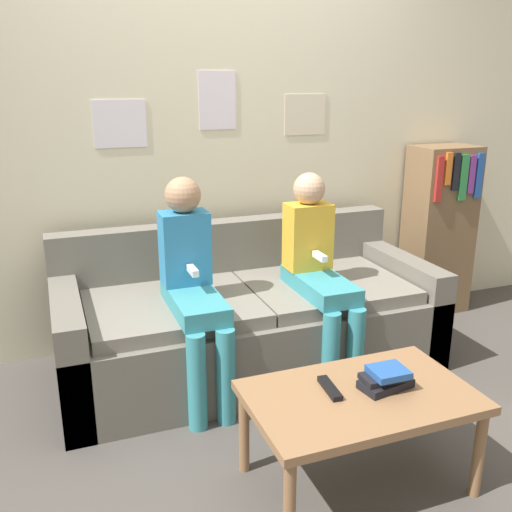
# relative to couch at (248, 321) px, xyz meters

# --- Properties ---
(ground_plane) EXTENTS (10.00, 10.00, 0.00)m
(ground_plane) POSITION_rel_couch_xyz_m (0.00, -0.55, -0.27)
(ground_plane) COLOR #4C4742
(wall_back) EXTENTS (8.00, 0.06, 2.60)m
(wall_back) POSITION_rel_couch_xyz_m (-0.00, 0.54, 1.03)
(wall_back) COLOR beige
(wall_back) RESTS_ON ground_plane
(couch) EXTENTS (2.06, 0.88, 0.78)m
(couch) POSITION_rel_couch_xyz_m (0.00, 0.00, 0.00)
(couch) COLOR #6B665B
(couch) RESTS_ON ground_plane
(coffee_table) EXTENTS (0.88, 0.54, 0.41)m
(coffee_table) POSITION_rel_couch_xyz_m (0.07, -1.10, 0.09)
(coffee_table) COLOR #8E6642
(coffee_table) RESTS_ON ground_plane
(person_left) EXTENTS (0.24, 0.59, 1.12)m
(person_left) POSITION_rel_couch_xyz_m (-0.36, -0.20, 0.36)
(person_left) COLOR teal
(person_left) RESTS_ON ground_plane
(person_right) EXTENTS (0.24, 0.59, 1.10)m
(person_right) POSITION_rel_couch_xyz_m (0.33, -0.20, 0.34)
(person_right) COLOR teal
(person_right) RESTS_ON ground_plane
(tv_remote) EXTENTS (0.06, 0.17, 0.02)m
(tv_remote) POSITION_rel_couch_xyz_m (-0.03, -1.04, 0.15)
(tv_remote) COLOR black
(tv_remote) RESTS_ON coffee_table
(book_stack) EXTENTS (0.22, 0.14, 0.08)m
(book_stack) POSITION_rel_couch_xyz_m (0.19, -1.10, 0.18)
(book_stack) COLOR black
(book_stack) RESTS_ON coffee_table
(bookshelf) EXTENTS (0.42, 0.31, 1.15)m
(bookshelf) POSITION_rel_couch_xyz_m (1.52, 0.34, 0.31)
(bookshelf) COLOR brown
(bookshelf) RESTS_ON ground_plane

